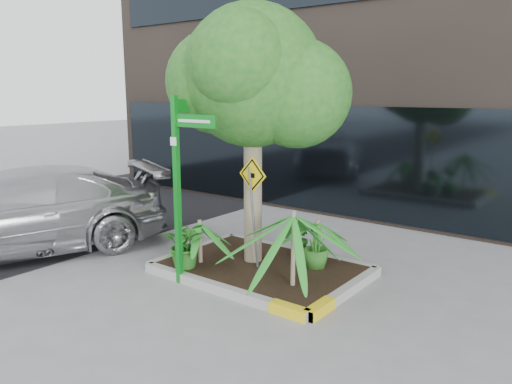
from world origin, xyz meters
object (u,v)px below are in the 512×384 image
Objects in this scene: parked_car at (16,212)px; cattle_sign at (253,194)px; tree at (253,76)px; street_sign_post at (182,170)px.

cattle_sign reaches higher than parked_car.
tree reaches higher than cattle_sign.
cattle_sign is (0.76, 0.82, -0.43)m from street_sign_post.
street_sign_post reaches higher than parked_car.
tree reaches higher than street_sign_post.
street_sign_post is (3.56, 0.87, 1.04)m from parked_car.
tree is 1.51× the size of street_sign_post.
tree is 0.81× the size of parked_car.
parked_car is (-4.04, -2.07, -2.48)m from tree.
street_sign_post reaches higher than cattle_sign.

